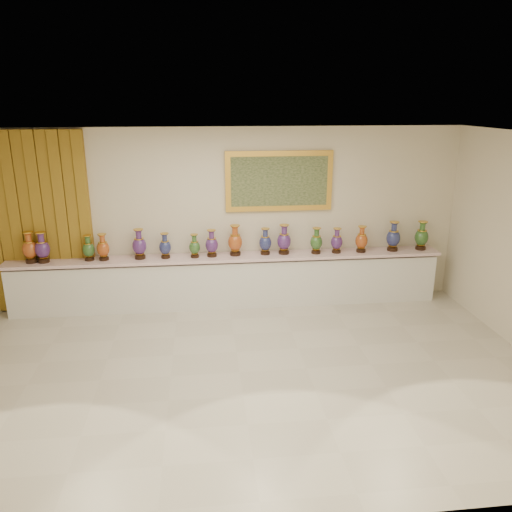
{
  "coord_description": "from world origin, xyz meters",
  "views": [
    {
      "loc": [
        -0.43,
        -5.76,
        3.4
      ],
      "look_at": [
        0.41,
        1.7,
        1.05
      ],
      "focal_mm": 35.0,
      "sensor_mm": 36.0,
      "label": 1
    }
  ],
  "objects_px": {
    "counter": "(229,281)",
    "vase_0": "(30,249)",
    "vase_1": "(42,249)",
    "vase_2": "(89,249)"
  },
  "relations": [
    {
      "from": "vase_1",
      "to": "vase_2",
      "type": "bearing_deg",
      "value": 2.05
    },
    {
      "from": "counter",
      "to": "vase_1",
      "type": "distance_m",
      "value": 3.06
    },
    {
      "from": "counter",
      "to": "vase_0",
      "type": "relative_size",
      "value": 14.24
    },
    {
      "from": "vase_2",
      "to": "vase_0",
      "type": "bearing_deg",
      "value": -179.11
    },
    {
      "from": "counter",
      "to": "vase_0",
      "type": "xyz_separation_m",
      "value": [
        -3.18,
        -0.02,
        0.69
      ]
    },
    {
      "from": "vase_0",
      "to": "vase_1",
      "type": "relative_size",
      "value": 1.02
    },
    {
      "from": "vase_1",
      "to": "vase_2",
      "type": "relative_size",
      "value": 1.18
    },
    {
      "from": "counter",
      "to": "vase_2",
      "type": "distance_m",
      "value": 2.36
    },
    {
      "from": "vase_1",
      "to": "counter",
      "type": "bearing_deg",
      "value": 0.65
    },
    {
      "from": "vase_0",
      "to": "vase_1",
      "type": "bearing_deg",
      "value": -3.36
    }
  ]
}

